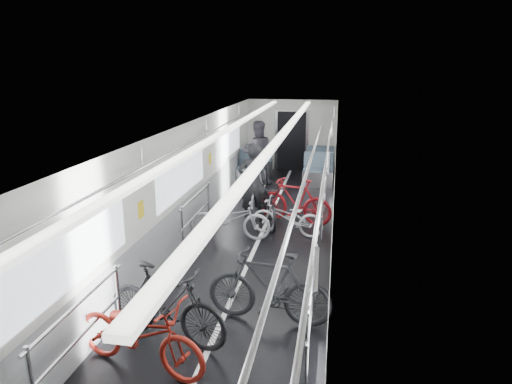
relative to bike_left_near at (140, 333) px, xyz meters
The scene contains 10 objects.
car_shell 5.81m from the bike_left_near, 83.12° to the left, with size 3.02×14.01×2.41m.
bike_left_near is the anchor object (origin of this frame).
bike_left_mid 0.61m from the bike_left_near, 79.83° to the left, with size 0.51×1.80×1.08m, color black.
bike_left_far 4.32m from the bike_left_near, 88.85° to the left, with size 0.59×1.69×0.89m, color #AAAAAF.
bike_right_near 1.88m from the bike_left_near, 43.62° to the left, with size 0.51×1.80×1.08m, color black.
bike_right_mid 4.88m from the bike_left_near, 75.31° to the left, with size 0.54×1.54×0.81m, color silver.
bike_right_far 5.70m from the bike_left_near, 76.54° to the left, with size 0.50×1.76×1.06m, color maroon.
bike_aisle 5.47m from the bike_left_near, 82.29° to the left, with size 0.64×1.84×0.97m, color black.
person_standing 5.55m from the bike_left_near, 86.43° to the left, with size 0.67×0.44×1.85m, color black.
person_seated 8.96m from the bike_left_near, 90.89° to the left, with size 0.93×0.73×1.92m, color #302D34.
Camera 1 is at (1.50, -8.38, 3.56)m, focal length 32.00 mm.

